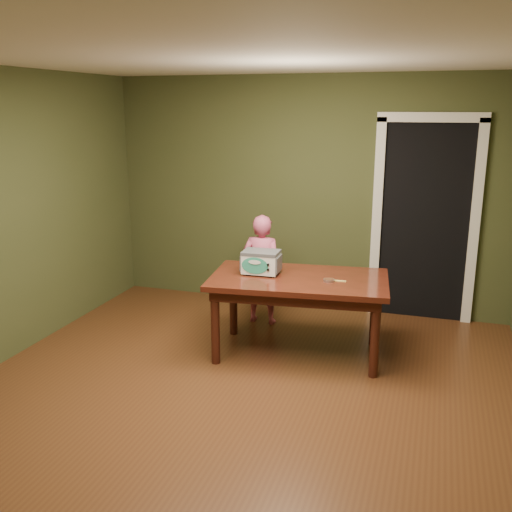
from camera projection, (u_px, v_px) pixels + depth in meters
name	position (u px, v px, depth m)	size (l,w,h in m)	color
floor	(230.00, 406.00, 4.43)	(5.00, 5.00, 0.00)	#532E17
room_shell	(228.00, 188.00, 3.99)	(4.52, 5.02, 2.61)	#3F4625
doorway	(425.00, 218.00, 6.34)	(1.10, 0.66, 2.25)	black
dining_table	(299.00, 288.00, 5.22)	(1.69, 1.08, 0.75)	#39160D
toy_oven	(261.00, 261.00, 5.27)	(0.36, 0.25, 0.22)	#4C4F54
baking_pan	(329.00, 280.00, 5.06)	(0.10, 0.10, 0.02)	silver
spatula	(336.00, 281.00, 5.07)	(0.18, 0.03, 0.01)	#D7BF5D
child	(262.00, 269.00, 6.02)	(0.43, 0.28, 1.18)	#DE5B84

